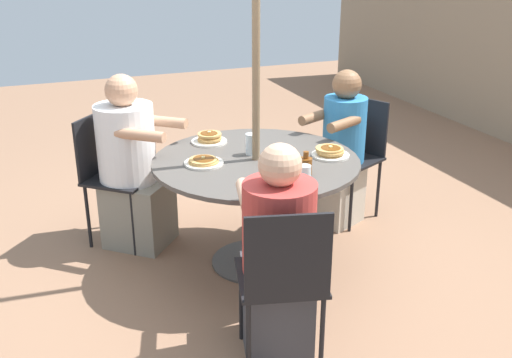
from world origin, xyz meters
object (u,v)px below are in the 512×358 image
diner_south (278,260)px  drinking_glass_a (305,176)px  syrup_bottle (306,165)px  pancake_plate_b (330,152)px  drinking_glass_b (251,144)px  pancake_plate_c (204,162)px  patio_chair_north (354,150)px  coffee_cup (286,164)px  diner_north (341,154)px  patio_chair_east (110,169)px  patio_table (256,179)px  pancake_plate_a (209,139)px  diner_east (132,171)px  patio_chair_south (283,276)px

diner_south → drinking_glass_a: size_ratio=9.29×
diner_south → syrup_bottle: size_ratio=8.25×
pancake_plate_b → drinking_glass_b: 0.49m
pancake_plate_b → pancake_plate_c: bearing=-101.0°
patio_chair_north → coffee_cup: bearing=104.4°
diner_north → patio_chair_east: (-0.32, -1.60, -0.01)m
patio_chair_north → syrup_bottle: (0.77, -0.78, 0.25)m
pancake_plate_c → coffee_cup: (0.30, 0.40, 0.04)m
patio_table → pancake_plate_b: bearing=75.2°
pancake_plate_a → pancake_plate_b: size_ratio=1.00×
pancake_plate_a → diner_north: bearing=87.1°
patio_chair_east → diner_east: 0.17m
coffee_cup → syrup_bottle: bearing=57.7°
diner_north → coffee_cup: diner_north is taller
patio_chair_north → pancake_plate_b: patio_chair_north is taller
syrup_bottle → drinking_glass_b: syrup_bottle is taller
pancake_plate_c → diner_north: bearing=106.4°
patio_table → pancake_plate_a: bearing=-157.8°
drinking_glass_a → drinking_glass_b: drinking_glass_b is taller
diner_north → drinking_glass_a: size_ratio=9.42×
diner_south → patio_chair_north: bearing=62.1°
diner_south → diner_north: bearing=64.4°
syrup_bottle → diner_south: bearing=-37.4°
patio_chair_east → drinking_glass_b: patio_chair_east is taller
diner_south → drinking_glass_a: 0.54m
pancake_plate_a → coffee_cup: size_ratio=2.16×
drinking_glass_a → drinking_glass_b: bearing=-172.1°
patio_table → pancake_plate_b: size_ratio=5.41×
diner_south → pancake_plate_b: (-0.73, 0.67, 0.23)m
pancake_plate_a → patio_chair_east: bearing=-113.3°
patio_chair_east → pancake_plate_c: 0.83m
patio_chair_north → pancake_plate_a: bearing=66.6°
patio_table → drinking_glass_b: (-0.10, 0.01, 0.20)m
pancake_plate_c → patio_table: bearing=84.4°
patio_chair_east → coffee_cup: 1.32m
pancake_plate_b → patio_chair_south: bearing=-38.5°
pancake_plate_b → pancake_plate_c: size_ratio=1.00×
diner_north → drinking_glass_b: diner_north is taller
patio_chair_east → coffee_cup: (0.96, 0.87, 0.25)m
patio_chair_south → coffee_cup: patio_chair_south is taller
syrup_bottle → pancake_plate_a: bearing=-155.4°
patio_table → patio_chair_north: patio_chair_north is taller
patio_table → diner_north: 0.88m
patio_chair_north → diner_south: size_ratio=0.79×
pancake_plate_c → coffee_cup: bearing=52.7°
diner_north → syrup_bottle: bearing=113.6°
diner_east → pancake_plate_c: size_ratio=5.01×
syrup_bottle → coffee_cup: (-0.06, -0.10, 0.00)m
diner_north → drinking_glass_b: (0.27, -0.80, 0.25)m
patio_table → diner_north: size_ratio=1.12×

